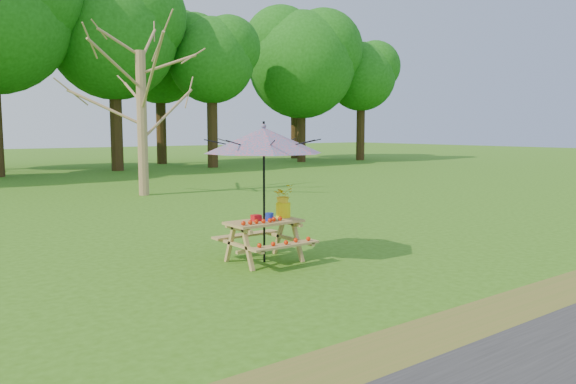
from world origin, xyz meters
TOP-DOWN VIEW (x-y plane):
  - ground at (0.00, 0.00)m, footprint 120.00×120.00m
  - drygrass_strip at (0.00, -2.80)m, footprint 120.00×1.20m
  - picnic_table at (0.88, 1.10)m, footprint 1.20×1.32m
  - patio_umbrella at (0.88, 1.11)m, footprint 2.41×2.41m
  - produce_bins at (0.86, 1.14)m, footprint 0.30×0.38m
  - tomatoes_row at (0.73, 0.93)m, footprint 0.77×0.13m
  - flower_bucket at (1.34, 1.22)m, footprint 0.36×0.32m

SIDE VIEW (x-z plane):
  - ground at x=0.00m, z-range 0.00..0.00m
  - drygrass_strip at x=0.00m, z-range 0.00..0.01m
  - picnic_table at x=0.88m, z-range -0.01..0.66m
  - tomatoes_row at x=0.73m, z-range 0.67..0.74m
  - produce_bins at x=0.86m, z-range 0.66..0.79m
  - flower_bucket at x=1.34m, z-range 0.69..1.24m
  - patio_umbrella at x=0.88m, z-range 0.82..3.07m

